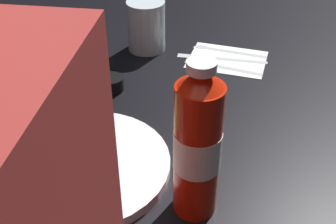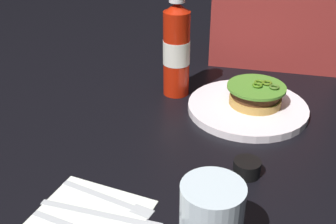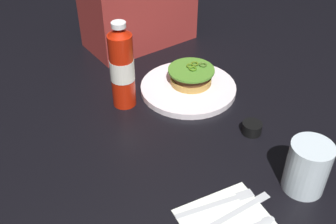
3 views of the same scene
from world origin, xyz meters
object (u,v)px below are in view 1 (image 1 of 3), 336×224
object	(u,v)px
dinner_plate	(85,166)
spoon_utensil	(219,49)
fork_utensil	(216,65)
ketchup_bottle	(197,147)
water_glass	(146,26)
condiment_cup	(112,84)
burger_sandwich	(72,153)
butter_knife	(216,57)
napkin	(227,59)

from	to	relation	value
dinner_plate	spoon_utensil	world-z (taller)	dinner_plate
fork_utensil	ketchup_bottle	bearing A→B (deg)	88.15
water_glass	dinner_plate	bearing A→B (deg)	86.76
spoon_utensil	ketchup_bottle	bearing A→B (deg)	88.07
condiment_cup	fork_utensil	world-z (taller)	condiment_cup
condiment_cup	spoon_utensil	bearing A→B (deg)	-136.14
ketchup_bottle	condiment_cup	xyz separation A→B (m)	(0.20, -0.30, -0.10)
burger_sandwich	spoon_utensil	world-z (taller)	burger_sandwich
butter_knife	condiment_cup	bearing A→B (deg)	37.82
water_glass	spoon_utensil	xyz separation A→B (m)	(-0.17, -0.01, -0.05)
ketchup_bottle	butter_knife	world-z (taller)	ketchup_bottle
dinner_plate	water_glass	distance (m)	0.44
burger_sandwich	butter_knife	bearing A→B (deg)	-116.92
ketchup_bottle	spoon_utensil	size ratio (longest dim) A/B	1.38
burger_sandwich	fork_utensil	distance (m)	0.43
condiment_cup	water_glass	bearing A→B (deg)	-101.61
napkin	fork_utensil	bearing A→B (deg)	54.97
water_glass	napkin	xyz separation A→B (m)	(-0.20, 0.03, -0.06)
ketchup_bottle	condiment_cup	distance (m)	0.37
condiment_cup	dinner_plate	bearing A→B (deg)	93.57
ketchup_bottle	spoon_utensil	bearing A→B (deg)	-91.93
napkin	fork_utensil	world-z (taller)	fork_utensil
ketchup_bottle	napkin	distance (m)	0.47
water_glass	butter_knife	size ratio (longest dim) A/B	0.56
dinner_plate	condiment_cup	world-z (taller)	condiment_cup
spoon_utensil	butter_knife	world-z (taller)	same
burger_sandwich	butter_knife	world-z (taller)	burger_sandwich
burger_sandwich	spoon_utensil	size ratio (longest dim) A/B	0.76
condiment_cup	spoon_utensil	world-z (taller)	condiment_cup
burger_sandwich	condiment_cup	xyz separation A→B (m)	(-0.00, -0.25, -0.03)
napkin	ketchup_bottle	bearing A→B (deg)	85.24
water_glass	spoon_utensil	distance (m)	0.18
butter_knife	ketchup_bottle	bearing A→B (deg)	88.55
ketchup_bottle	condiment_cup	size ratio (longest dim) A/B	4.84
dinner_plate	napkin	bearing A→B (deg)	-118.67
ketchup_bottle	fork_utensil	world-z (taller)	ketchup_bottle
condiment_cup	butter_knife	size ratio (longest dim) A/B	0.24
condiment_cup	burger_sandwich	bearing A→B (deg)	89.88
ketchup_bottle	fork_utensil	bearing A→B (deg)	-91.85
condiment_cup	napkin	xyz separation A→B (m)	(-0.24, -0.16, -0.01)
burger_sandwich	napkin	distance (m)	0.48
water_glass	butter_knife	xyz separation A→B (m)	(-0.17, 0.03, -0.05)
water_glass	napkin	distance (m)	0.21
water_glass	fork_utensil	distance (m)	0.19
dinner_plate	fork_utensil	xyz separation A→B (m)	(-0.20, -0.37, -0.00)
napkin	water_glass	bearing A→B (deg)	-9.51
spoon_utensil	dinner_plate	bearing A→B (deg)	66.03
dinner_plate	butter_knife	distance (m)	0.45
napkin	fork_utensil	distance (m)	0.04
burger_sandwich	water_glass	xyz separation A→B (m)	(-0.04, -0.44, 0.02)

